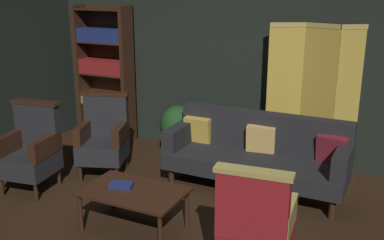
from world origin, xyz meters
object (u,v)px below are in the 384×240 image
(velvet_couch, at_px, (258,152))
(coffee_table, at_px, (134,194))
(folding_screen, at_px, (335,98))
(bookshelf, at_px, (105,70))
(potted_plant, at_px, (177,129))
(book_navy_cloth, at_px, (121,185))
(armchair_wing_left, at_px, (104,137))
(armchair_wing_right, at_px, (31,149))
(armchair_gilt_accent, at_px, (256,225))

(velvet_couch, relative_size, coffee_table, 2.12)
(folding_screen, height_order, coffee_table, folding_screen)
(velvet_couch, bearing_deg, bookshelf, 164.66)
(folding_screen, distance_m, potted_plant, 2.11)
(folding_screen, relative_size, book_navy_cloth, 8.51)
(velvet_couch, bearing_deg, coffee_table, -118.41)
(bookshelf, height_order, armchair_wing_left, bookshelf)
(bookshelf, height_order, armchair_wing_right, bookshelf)
(armchair_gilt_accent, height_order, armchair_wing_left, same)
(armchair_wing_left, height_order, book_navy_cloth, armchair_wing_left)
(coffee_table, relative_size, armchair_gilt_accent, 0.96)
(armchair_gilt_accent, bearing_deg, folding_screen, 86.52)
(velvet_couch, height_order, armchair_wing_right, armchair_wing_right)
(velvet_couch, height_order, potted_plant, velvet_couch)
(bookshelf, height_order, velvet_couch, bookshelf)
(coffee_table, relative_size, book_navy_cloth, 4.48)
(potted_plant, bearing_deg, armchair_gilt_accent, -49.14)
(armchair_wing_right, height_order, potted_plant, armchair_wing_right)
(armchair_gilt_accent, relative_size, armchair_wing_right, 1.00)
(armchair_wing_right, height_order, book_navy_cloth, armchair_wing_right)
(coffee_table, bearing_deg, book_navy_cloth, 176.72)
(coffee_table, height_order, armchair_gilt_accent, armchair_gilt_accent)
(bookshelf, distance_m, armchair_wing_left, 1.56)
(coffee_table, distance_m, book_navy_cloth, 0.16)
(folding_screen, bearing_deg, potted_plant, -166.03)
(coffee_table, distance_m, potted_plant, 1.93)
(bookshelf, distance_m, armchair_wing_right, 2.04)
(bookshelf, bearing_deg, velvet_couch, -15.34)
(armchair_wing_left, bearing_deg, armchair_gilt_accent, -27.34)
(armchair_gilt_accent, distance_m, potted_plant, 2.78)
(folding_screen, xyz_separation_m, coffee_table, (-1.49, -2.36, -0.61))
(coffee_table, distance_m, armchair_gilt_accent, 1.36)
(potted_plant, bearing_deg, coffee_table, -75.23)
(armchair_gilt_accent, xyz_separation_m, potted_plant, (-1.82, 2.10, -0.05))
(armchair_gilt_accent, distance_m, armchair_wing_right, 2.97)
(armchair_gilt_accent, bearing_deg, armchair_wing_left, 152.66)
(folding_screen, height_order, armchair_wing_right, folding_screen)
(bookshelf, bearing_deg, potted_plant, -13.71)
(armchair_wing_right, relative_size, book_navy_cloth, 4.66)
(velvet_couch, relative_size, potted_plant, 2.77)
(armchair_wing_left, xyz_separation_m, book_navy_cloth, (0.95, -1.01, -0.05))
(velvet_couch, xyz_separation_m, armchair_wing_left, (-1.89, -0.46, 0.04))
(folding_screen, xyz_separation_m, potted_plant, (-1.98, -0.49, -0.55))
(folding_screen, bearing_deg, coffee_table, -122.25)
(velvet_couch, distance_m, armchair_gilt_accent, 1.79)
(bookshelf, relative_size, armchair_gilt_accent, 1.97)
(armchair_wing_right, distance_m, book_navy_cloth, 1.48)
(bookshelf, relative_size, armchair_wing_left, 1.97)
(folding_screen, xyz_separation_m, bookshelf, (-3.39, -0.15, 0.09))
(coffee_table, bearing_deg, armchair_wing_right, 170.00)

